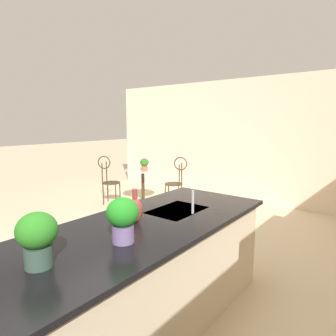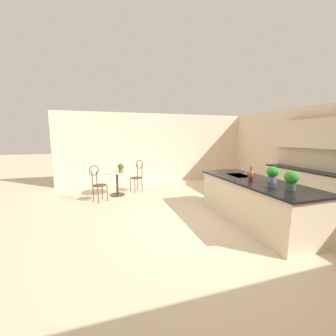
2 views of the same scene
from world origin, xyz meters
name	(u,v)px [view 1 (image 1 of 2)]	position (x,y,z in m)	size (l,w,h in m)	color
ground_plane	(102,280)	(0.00, 0.00, 0.00)	(40.00, 40.00, 0.00)	beige
wall_left_window	(254,141)	(-4.26, 0.00, 1.35)	(0.12, 7.80, 2.70)	beige
kitchen_island	(138,277)	(0.30, 0.85, 0.46)	(2.80, 1.06, 0.92)	beige
bistro_table	(143,183)	(-2.63, -1.81, 0.45)	(0.80, 0.80, 0.74)	#3D2D1E
chair_near_window	(109,178)	(-2.15, -2.37, 0.57)	(0.52, 0.52, 1.04)	#3D2D1E
chair_by_island	(176,179)	(-2.93, -1.13, 0.57)	(0.50, 0.52, 1.04)	#3D2D1E
sink_faucet	(193,202)	(-0.25, 1.03, 1.03)	(0.02, 0.02, 0.22)	#B2B5BA
potted_plant_on_table	(144,164)	(-2.56, -1.69, 0.89)	(0.19, 0.19, 0.26)	#9E603D
potted_plant_counter_near	(123,217)	(0.60, 1.00, 1.10)	(0.23, 0.23, 0.32)	#7A669E
potted_plant_counter_far	(37,236)	(1.15, 0.87, 1.11)	(0.23, 0.23, 0.33)	#385147
vase_on_counter	(135,210)	(0.25, 0.78, 1.03)	(0.13, 0.13, 0.29)	#993D38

